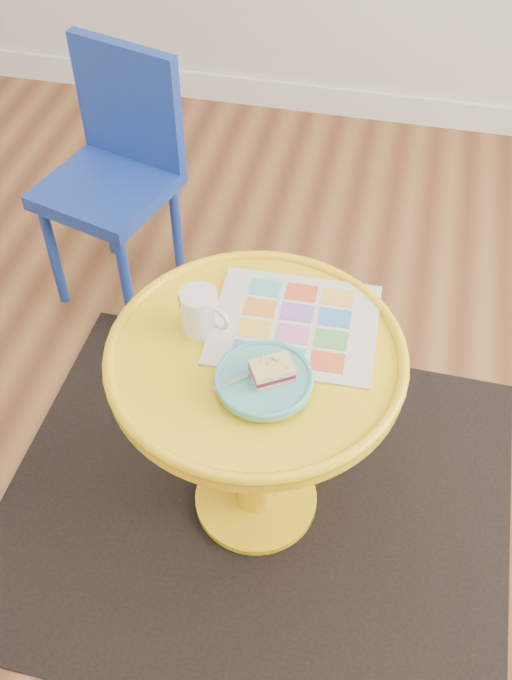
% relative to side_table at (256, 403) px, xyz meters
% --- Properties ---
extents(floor, '(4.00, 4.00, 0.00)m').
position_rel_side_table_xyz_m(floor, '(-0.06, -0.07, -0.42)').
color(floor, brown).
rests_on(floor, ground).
extents(room_walls, '(4.00, 4.00, 4.00)m').
position_rel_side_table_xyz_m(room_walls, '(-1.05, 0.93, -0.36)').
color(room_walls, silver).
rests_on(room_walls, ground).
extents(rug, '(1.32, 1.12, 0.01)m').
position_rel_side_table_xyz_m(rug, '(-0.00, 0.00, -0.42)').
color(rug, black).
rests_on(rug, ground).
extents(side_table, '(0.62, 0.62, 0.59)m').
position_rel_side_table_xyz_m(side_table, '(0.00, 0.00, 0.00)').
color(side_table, yellow).
rests_on(side_table, ground).
extents(chair, '(0.43, 0.43, 0.79)m').
position_rel_side_table_xyz_m(chair, '(-0.59, 0.76, 0.03)').
color(chair, '#18359D').
rests_on(chair, ground).
extents(newspaper, '(0.36, 0.31, 0.01)m').
position_rel_side_table_xyz_m(newspaper, '(0.06, 0.09, 0.17)').
color(newspaper, silver).
rests_on(newspaper, side_table).
extents(mug, '(0.11, 0.08, 0.10)m').
position_rel_side_table_xyz_m(mug, '(-0.13, 0.04, 0.22)').
color(mug, white).
rests_on(mug, side_table).
extents(plate, '(0.19, 0.19, 0.02)m').
position_rel_side_table_xyz_m(plate, '(0.03, -0.08, 0.19)').
color(plate, '#54B1B1').
rests_on(plate, newspaper).
extents(cake_slice, '(0.10, 0.09, 0.04)m').
position_rel_side_table_xyz_m(cake_slice, '(0.05, -0.08, 0.21)').
color(cake_slice, '#D3BC8C').
rests_on(cake_slice, plate).
extents(fork, '(0.12, 0.11, 0.00)m').
position_rel_side_table_xyz_m(fork, '(0.00, -0.08, 0.20)').
color(fork, silver).
rests_on(fork, plate).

